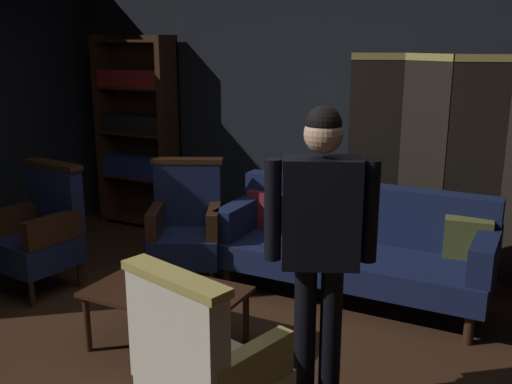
{
  "coord_description": "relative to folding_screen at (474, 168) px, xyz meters",
  "views": [
    {
      "loc": [
        1.87,
        -2.84,
        2.03
      ],
      "look_at": [
        0.0,
        0.8,
        0.95
      ],
      "focal_mm": 41.37,
      "sensor_mm": 36.0,
      "label": 1
    }
  ],
  "objects": [
    {
      "name": "velvet_couch",
      "position": [
        -0.75,
        -0.73,
        -0.53
      ],
      "size": [
        2.12,
        0.78,
        0.88
      ],
      "color": "black",
      "rests_on": "ground_plane"
    },
    {
      "name": "bookshelf",
      "position": [
        -3.45,
        0.01,
        0.07
      ],
      "size": [
        0.9,
        0.32,
        2.05
      ],
      "color": "black",
      "rests_on": "ground_plane"
    },
    {
      "name": "book_red_leather",
      "position": [
        -1.59,
        -2.19,
        -0.51
      ],
      "size": [
        0.21,
        0.16,
        0.04
      ],
      "primitive_type": "cube",
      "rotation": [
        0.0,
        0.0,
        -0.04
      ],
      "color": "maroon",
      "rests_on": "book_navy_cloth"
    },
    {
      "name": "back_wall",
      "position": [
        -1.3,
        0.27,
        0.41
      ],
      "size": [
        7.2,
        0.1,
        2.8
      ],
      "primitive_type": "cube",
      "color": "black",
      "rests_on": "ground_plane"
    },
    {
      "name": "standing_figure",
      "position": [
        -0.47,
        -2.28,
        0.04
      ],
      "size": [
        0.55,
        0.35,
        1.7
      ],
      "color": "black",
      "rests_on": "ground_plane"
    },
    {
      "name": "ground_plane",
      "position": [
        -1.3,
        -2.18,
        -0.99
      ],
      "size": [
        10.0,
        10.0,
        0.0
      ],
      "primitive_type": "plane",
      "color": "#331E11"
    },
    {
      "name": "armchair_gilt_accent",
      "position": [
        -0.79,
        -2.92,
        -0.5
      ],
      "size": [
        0.71,
        0.71,
        1.04
      ],
      "color": "tan",
      "rests_on": "ground_plane"
    },
    {
      "name": "armchair_wing_left",
      "position": [
        -3.09,
        -1.75,
        -0.5
      ],
      "size": [
        0.65,
        0.64,
        1.04
      ],
      "color": "black",
      "rests_on": "ground_plane"
    },
    {
      "name": "folding_screen",
      "position": [
        0.0,
        0.0,
        0.0
      ],
      "size": [
        2.15,
        0.28,
        1.9
      ],
      "color": "black",
      "rests_on": "ground_plane"
    },
    {
      "name": "coffee_table",
      "position": [
        -1.59,
        -2.12,
        -0.61
      ],
      "size": [
        1.0,
        0.64,
        0.42
      ],
      "color": "black",
      "rests_on": "ground_plane"
    },
    {
      "name": "armchair_wing_right",
      "position": [
        -2.1,
        -1.11,
        -0.5
      ],
      "size": [
        0.78,
        0.77,
        1.04
      ],
      "color": "black",
      "rests_on": "ground_plane"
    },
    {
      "name": "book_black_cloth",
      "position": [
        -1.59,
        -2.19,
        -0.47
      ],
      "size": [
        0.28,
        0.24,
        0.04
      ],
      "primitive_type": "cube",
      "rotation": [
        0.0,
        0.0,
        -0.22
      ],
      "color": "black",
      "rests_on": "book_red_leather"
    },
    {
      "name": "book_navy_cloth",
      "position": [
        -1.59,
        -2.19,
        -0.55
      ],
      "size": [
        0.25,
        0.15,
        0.03
      ],
      "primitive_type": "cube",
      "rotation": [
        0.0,
        0.0,
        0.03
      ],
      "color": "navy",
      "rests_on": "coffee_table"
    }
  ]
}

